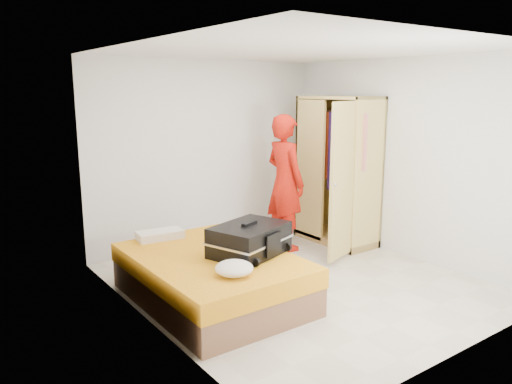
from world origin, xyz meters
TOP-DOWN VIEW (x-y plane):
  - room at (0.00, 0.00)m, footprint 4.00×4.02m
  - bed at (-1.05, 0.15)m, footprint 1.42×2.02m
  - wardrobe at (1.45, 0.85)m, footprint 1.15×1.36m
  - person at (0.70, 1.11)m, footprint 0.45×0.69m
  - suitcase at (-0.71, -0.05)m, footprint 0.95×0.81m
  - round_cushion at (-1.18, -0.46)m, footprint 0.36×0.36m
  - pillow at (-1.23, 1.00)m, footprint 0.54×0.32m

SIDE VIEW (x-z plane):
  - bed at x=-1.05m, z-range 0.00..0.50m
  - pillow at x=-1.23m, z-range 0.50..0.59m
  - round_cushion at x=-1.18m, z-range 0.50..0.64m
  - suitcase at x=-0.71m, z-range 0.48..0.83m
  - person at x=0.70m, z-range 0.00..1.87m
  - wardrobe at x=1.45m, z-range -0.05..2.05m
  - room at x=0.00m, z-range 0.00..2.60m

